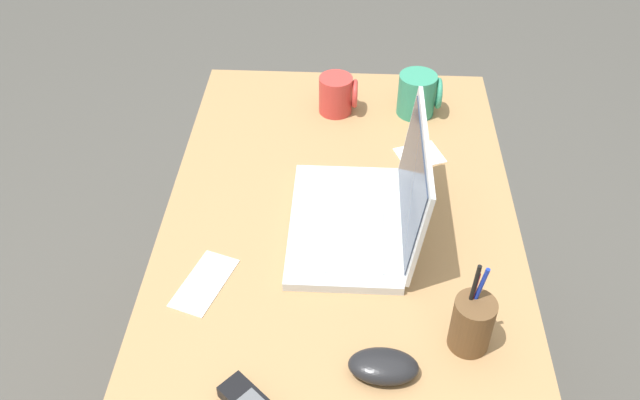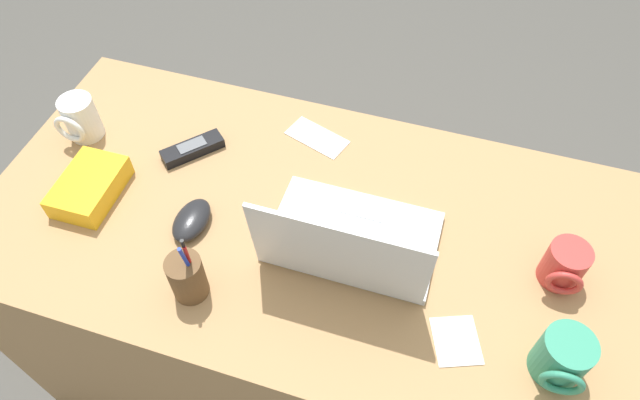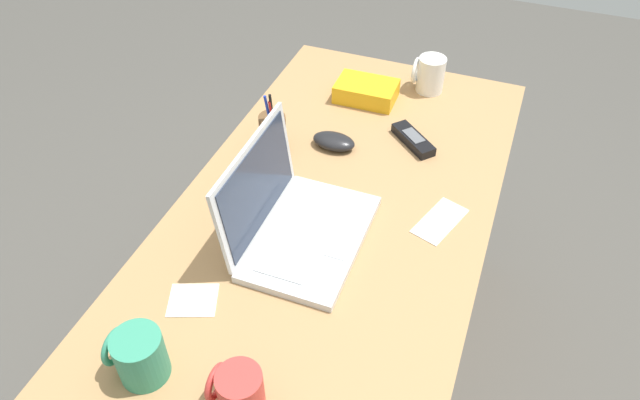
# 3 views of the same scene
# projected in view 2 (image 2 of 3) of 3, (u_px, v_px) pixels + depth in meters

# --- Properties ---
(ground_plane) EXTENTS (6.00, 6.00, 0.00)m
(ground_plane) POSITION_uv_depth(u_px,v_px,m) (309.00, 358.00, 1.77)
(ground_plane) COLOR #4C4944
(desk) EXTENTS (1.38, 0.70, 0.75)m
(desk) POSITION_uv_depth(u_px,v_px,m) (307.00, 303.00, 1.48)
(desk) COLOR #A87C4F
(desk) RESTS_ON ground
(laptop) EXTENTS (0.34, 0.25, 0.22)m
(laptop) POSITION_uv_depth(u_px,v_px,m) (349.00, 242.00, 1.09)
(laptop) COLOR silver
(laptop) RESTS_ON desk
(computer_mouse) EXTENTS (0.07, 0.11, 0.04)m
(computer_mouse) POSITION_uv_depth(u_px,v_px,m) (192.00, 220.00, 1.16)
(computer_mouse) COLOR black
(computer_mouse) RESTS_ON desk
(coffee_mug_white) EXTENTS (0.09, 0.10, 0.10)m
(coffee_mug_white) POSITION_uv_depth(u_px,v_px,m) (562.00, 358.00, 0.95)
(coffee_mug_white) COLOR #338C6B
(coffee_mug_white) RESTS_ON desk
(coffee_mug_tall) EXTENTS (0.08, 0.09, 0.10)m
(coffee_mug_tall) POSITION_uv_depth(u_px,v_px,m) (80.00, 119.00, 1.29)
(coffee_mug_tall) COLOR white
(coffee_mug_tall) RESTS_ON desk
(coffee_mug_spare) EXTENTS (0.08, 0.09, 0.09)m
(coffee_mug_spare) POSITION_uv_depth(u_px,v_px,m) (564.00, 266.00, 1.06)
(coffee_mug_spare) COLOR #C63833
(coffee_mug_spare) RESTS_ON desk
(cordless_phone) EXTENTS (0.13, 0.14, 0.03)m
(cordless_phone) POSITION_uv_depth(u_px,v_px,m) (193.00, 149.00, 1.29)
(cordless_phone) COLOR black
(cordless_phone) RESTS_ON desk
(pen_holder) EXTENTS (0.07, 0.07, 0.17)m
(pen_holder) POSITION_uv_depth(u_px,v_px,m) (187.00, 277.00, 1.04)
(pen_holder) COLOR brown
(pen_holder) RESTS_ON desk
(snack_bag) EXTENTS (0.12, 0.17, 0.05)m
(snack_bag) POSITION_uv_depth(u_px,v_px,m) (90.00, 187.00, 1.20)
(snack_bag) COLOR #F2AD19
(snack_bag) RESTS_ON desk
(paper_note_near_laptop) EXTENTS (0.16, 0.11, 0.00)m
(paper_note_near_laptop) POSITION_uv_depth(u_px,v_px,m) (317.00, 138.00, 1.33)
(paper_note_near_laptop) COLOR white
(paper_note_near_laptop) RESTS_ON desk
(paper_note_left) EXTENTS (0.11, 0.12, 0.00)m
(paper_note_left) POSITION_uv_depth(u_px,v_px,m) (456.00, 341.00, 1.02)
(paper_note_left) COLOR white
(paper_note_left) RESTS_ON desk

